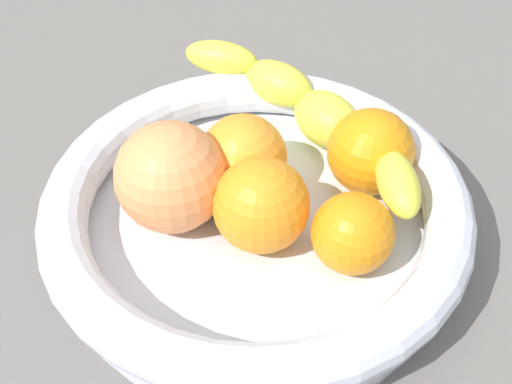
% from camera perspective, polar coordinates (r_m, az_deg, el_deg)
% --- Properties ---
extents(kitchen_counter, '(1.20, 1.20, 0.03)m').
position_cam_1_polar(kitchen_counter, '(0.53, 0.00, -5.25)').
color(kitchen_counter, '#65615D').
rests_on(kitchen_counter, ground).
extents(fruit_bowl, '(0.30, 0.30, 0.06)m').
position_cam_1_polar(fruit_bowl, '(0.50, 0.00, -1.89)').
color(fruit_bowl, silver).
rests_on(fruit_bowl, kitchen_counter).
extents(banana_draped_left, '(0.17, 0.20, 0.06)m').
position_cam_1_polar(banana_draped_left, '(0.55, 5.01, 6.18)').
color(banana_draped_left, '#DDDE41').
rests_on(banana_draped_left, fruit_bowl).
extents(orange_front, '(0.06, 0.06, 0.06)m').
position_cam_1_polar(orange_front, '(0.47, 7.81, -3.34)').
color(orange_front, orange).
rests_on(orange_front, fruit_bowl).
extents(orange_mid_left, '(0.06, 0.06, 0.06)m').
position_cam_1_polar(orange_mid_left, '(0.52, 9.25, 3.25)').
color(orange_mid_left, orange).
rests_on(orange_mid_left, fruit_bowl).
extents(orange_mid_right, '(0.06, 0.06, 0.06)m').
position_cam_1_polar(orange_mid_right, '(0.51, -1.07, 2.77)').
color(orange_mid_right, orange).
rests_on(orange_mid_right, fruit_bowl).
extents(orange_rear, '(0.07, 0.07, 0.07)m').
position_cam_1_polar(orange_rear, '(0.47, 0.41, -1.07)').
color(orange_rear, orange).
rests_on(orange_rear, fruit_bowl).
extents(peach_blush, '(0.08, 0.08, 0.08)m').
position_cam_1_polar(peach_blush, '(0.49, -6.90, 1.21)').
color(peach_blush, '#F29455').
rests_on(peach_blush, fruit_bowl).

